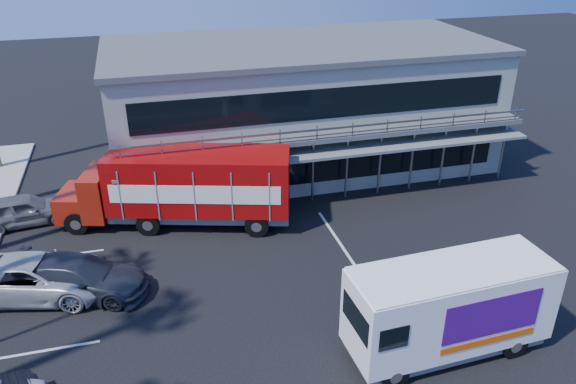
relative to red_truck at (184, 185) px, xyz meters
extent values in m
plane|color=black|center=(4.74, -8.72, -2.09)|extent=(120.00, 120.00, 0.00)
cube|color=#949A8D|center=(7.74, 6.28, 1.41)|extent=(22.00, 10.00, 7.00)
cube|color=#515454|center=(7.74, 6.28, 5.06)|extent=(22.40, 10.40, 0.30)
cube|color=#515454|center=(7.74, 0.68, 1.51)|extent=(22.00, 1.20, 0.25)
cube|color=gray|center=(7.74, 0.13, 2.01)|extent=(22.00, 0.08, 0.90)
cube|color=slate|center=(7.74, 0.38, 0.81)|extent=(22.00, 1.80, 0.15)
cube|color=black|center=(7.74, 1.26, -0.49)|extent=(20.00, 0.06, 1.60)
cube|color=black|center=(7.74, 1.26, 3.11)|extent=(20.00, 0.06, 1.60)
cube|color=maroon|center=(-5.19, 1.55, -1.01)|extent=(2.16, 2.78, 1.30)
cube|color=maroon|center=(-4.04, 1.21, -0.41)|extent=(1.82, 2.91, 2.28)
cube|color=black|center=(-4.04, 1.21, 0.24)|extent=(0.71, 2.23, 0.76)
cube|color=#9B0909|center=(0.74, -0.22, 0.30)|extent=(9.10, 5.10, 2.82)
cube|color=slate|center=(0.74, -0.22, -1.39)|extent=(8.99, 4.71, 0.33)
cube|color=white|center=(0.35, -1.53, 0.19)|extent=(7.67, 2.32, 0.92)
cube|color=white|center=(1.14, 1.09, 0.19)|extent=(7.67, 2.32, 0.92)
cylinder|color=black|center=(-5.22, 0.32, -1.53)|extent=(1.16, 0.59, 1.13)
cylinder|color=black|center=(-4.53, 2.61, -1.53)|extent=(1.16, 0.59, 1.13)
cylinder|color=black|center=(-1.89, -0.68, -1.53)|extent=(1.16, 0.59, 1.13)
cylinder|color=black|center=(-1.20, 1.61, -1.53)|extent=(1.16, 0.59, 1.13)
cylinder|color=black|center=(3.11, -2.18, -1.53)|extent=(1.16, 0.59, 1.13)
cylinder|color=black|center=(3.79, 0.11, -1.53)|extent=(1.16, 0.59, 1.13)
cube|color=white|center=(7.85, -11.54, -0.12)|extent=(7.17, 2.75, 2.82)
cube|color=slate|center=(7.85, -11.54, -1.69)|extent=(6.87, 2.49, 0.35)
cube|color=black|center=(4.34, -11.71, 0.18)|extent=(0.15, 1.99, 0.96)
cube|color=white|center=(7.85, -11.54, 1.32)|extent=(7.02, 2.69, 0.08)
cube|color=#490D78|center=(8.71, -12.73, 0.08)|extent=(3.63, 0.20, 1.51)
cube|color=#490D78|center=(8.60, -10.28, 0.08)|extent=(3.63, 0.20, 1.51)
cube|color=#F2590C|center=(8.71, -12.73, -0.93)|extent=(3.63, 0.19, 0.25)
cylinder|color=black|center=(5.38, -12.73, -1.61)|extent=(0.98, 0.32, 0.97)
cylinder|color=black|center=(5.28, -10.59, -1.61)|extent=(0.98, 0.32, 0.97)
cylinder|color=black|center=(10.01, -12.51, -1.61)|extent=(0.98, 0.32, 0.97)
cylinder|color=black|center=(9.91, -10.38, -1.61)|extent=(0.98, 0.32, 0.97)
imported|color=#BBBBBD|center=(-6.40, -4.32, -1.25)|extent=(6.53, 4.14, 1.68)
imported|color=#282B35|center=(-4.76, -4.72, -1.29)|extent=(5.99, 4.11, 1.61)
imported|color=slate|center=(-7.76, 2.08, -1.32)|extent=(4.75, 2.42, 1.55)
camera|label=1|loc=(-1.55, -24.99, 11.87)|focal=35.00mm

